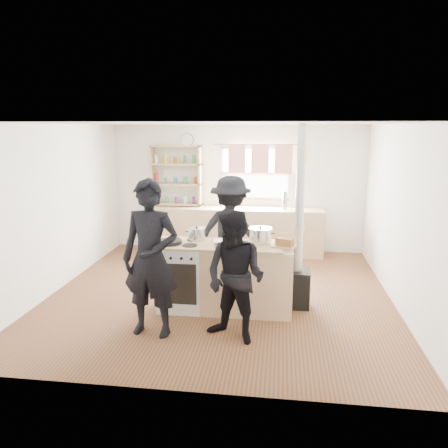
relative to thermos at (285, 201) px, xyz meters
The scene contains 14 objects.
ground 2.64m from the thermos, 113.02° to the right, with size 5.00×5.00×0.01m, color brown.
back_counter 1.13m from the thermos, behind, with size 3.40×0.55×0.90m, color tan.
shelving_unit 2.19m from the thermos, behind, with size 1.00×0.28×1.20m.
thermos is the anchor object (origin of this frame).
cooking_island 2.94m from the thermos, 106.08° to the right, with size 1.97×0.64×0.93m.
skillet_greens 3.24m from the thermos, 118.07° to the right, with size 0.32×0.32×0.05m.
roast_tray 2.94m from the thermos, 105.31° to the right, with size 0.35×0.28×0.07m.
stockpot_stove 2.88m from the thermos, 114.87° to the right, with size 0.24×0.24×0.19m.
stockpot_counter 2.68m from the thermos, 97.23° to the right, with size 0.31×0.31×0.23m.
bread_board 2.83m from the thermos, 90.27° to the right, with size 0.33×0.29×0.12m.
flue_heater 2.57m from the thermos, 86.02° to the right, with size 0.35×0.35×2.50m.
person_near_left 3.92m from the thermos, 113.72° to the right, with size 0.69×0.45×1.88m, color black.
person_near_right 3.69m from the thermos, 98.91° to the right, with size 0.75×0.59×1.55m, color black.
person_far 2.07m from the thermos, 113.45° to the right, with size 1.12×0.65×1.74m, color black.
Camera 1 is at (0.86, -6.12, 2.46)m, focal length 35.00 mm.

